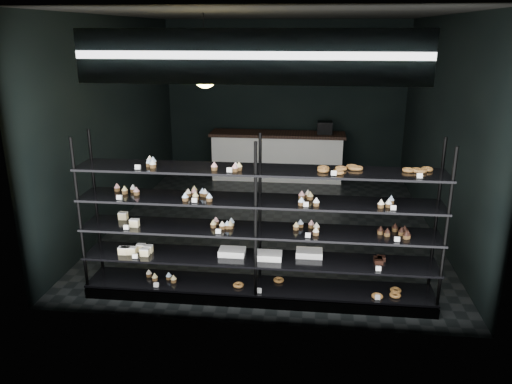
% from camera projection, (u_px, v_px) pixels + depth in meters
% --- Properties ---
extents(room, '(5.01, 6.01, 3.20)m').
position_uv_depth(room, '(274.00, 125.00, 7.67)').
color(room, black).
rests_on(room, ground).
extents(display_shelf, '(4.00, 0.50, 1.91)m').
position_uv_depth(display_shelf, '(256.00, 248.00, 5.65)').
color(display_shelf, black).
rests_on(display_shelf, room).
extents(signage, '(3.30, 0.05, 0.50)m').
position_uv_depth(signage, '(250.00, 57.00, 4.55)').
color(signage, '#0E0C3C').
rests_on(signage, room).
extents(pendant_lamp, '(0.29, 0.29, 0.88)m').
position_uv_depth(pendant_lamp, '(205.00, 76.00, 6.06)').
color(pendant_lamp, black).
rests_on(pendant_lamp, room).
extents(service_counter, '(2.76, 0.65, 1.23)m').
position_uv_depth(service_counter, '(278.00, 155.00, 10.38)').
color(service_counter, white).
rests_on(service_counter, room).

